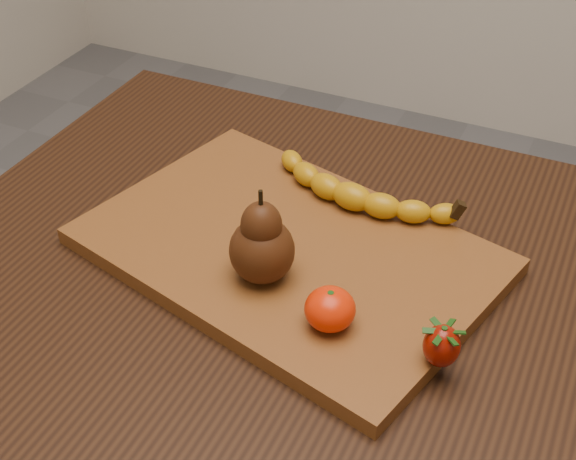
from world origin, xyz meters
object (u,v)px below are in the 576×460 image
at_px(pear, 262,236).
at_px(mandarin, 330,309).
at_px(cutting_board, 288,251).
at_px(table, 349,345).

bearing_deg(pear, mandarin, -23.01).
height_order(pear, mandarin, pear).
xyz_separation_m(cutting_board, mandarin, (0.09, -0.10, 0.03)).
relative_size(pear, mandarin, 2.13).
bearing_deg(mandarin, table, 95.78).
bearing_deg(cutting_board, table, 8.52).
xyz_separation_m(pear, mandarin, (0.09, -0.04, -0.03)).
bearing_deg(table, pear, -148.28).
distance_m(table, pear, 0.20).
bearing_deg(pear, cutting_board, 88.37).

